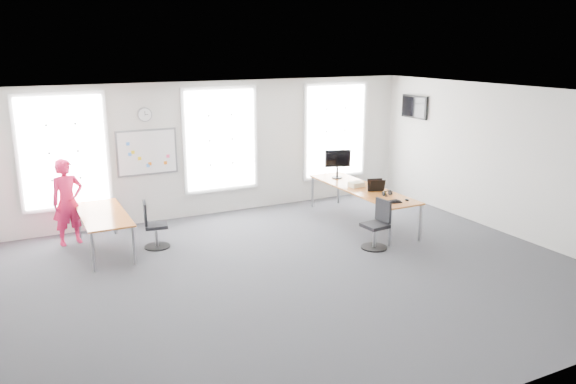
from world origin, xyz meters
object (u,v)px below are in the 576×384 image
keyboard (390,202)px  desk_right (362,190)px  desk_left (103,217)px  headphones (387,193)px  chair_left (153,228)px  person (68,202)px  monitor (338,161)px  chair_right (377,227)px

keyboard → desk_right: bearing=93.2°
desk_left → headphones: 5.57m
chair_left → person: bearing=64.5°
desk_left → keyboard: (5.11, -1.91, 0.11)m
desk_left → person: (-0.53, 0.73, 0.16)m
desk_left → chair_left: size_ratio=2.21×
monitor → chair_right: bearing=-87.9°
person → headphones: person is taller
chair_right → monitor: monitor is taller
desk_right → chair_left: chair_left is taller
person → monitor: (5.83, -0.38, 0.33)m
headphones → keyboard: bearing=-100.8°
chair_left → person: (-1.38, 0.97, 0.44)m
chair_right → keyboard: bearing=112.1°
desk_right → monitor: size_ratio=4.79×
desk_left → chair_left: chair_left is taller
desk_left → monitor: 5.33m
desk_right → chair_right: (-0.63, -1.48, -0.31)m
chair_left → person: size_ratio=0.54×
desk_right → headphones: bearing=-83.0°
headphones → monitor: bearing=111.8°
headphones → monitor: size_ratio=0.29×
monitor → keyboard: bearing=-78.1°
chair_right → chair_left: (-3.79, 1.91, -0.01)m
person → headphones: bearing=-33.9°
desk_right → keyboard: size_ratio=6.97×
person → keyboard: person is taller
desk_left → headphones: bearing=-15.1°
chair_right → headphones: (0.73, 0.71, 0.41)m
desk_right → desk_left: bearing=172.7°
desk_right → chair_right: bearing=-113.2°
chair_left → monitor: size_ratio=1.38×
person → monitor: size_ratio=2.54×
keyboard → headphones: 0.54m
keyboard → person: bearing=166.1°
desk_left → keyboard: size_ratio=4.44×
person → desk_left: bearing=-67.8°
desk_right → monitor: monitor is taller
desk_left → person: 0.91m
desk_right → chair_right: 1.64m
desk_left → chair_right: size_ratio=2.15×
keyboard → desk_left: bearing=170.7°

